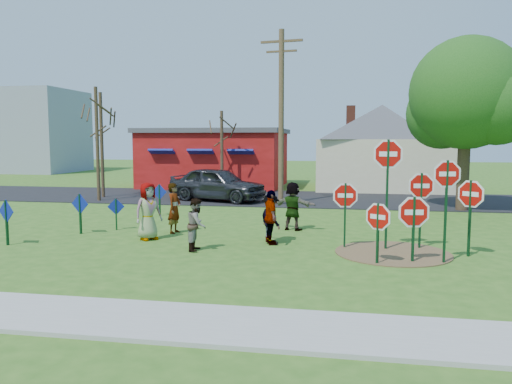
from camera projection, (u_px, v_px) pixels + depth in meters
ground at (242, 241)px, 15.71m from camera, size 120.00×120.00×0.00m
sidewalk at (160, 321)px, 8.65m from camera, size 22.00×1.80×0.08m
road at (285, 198)px, 26.97m from camera, size 120.00×7.50×0.04m
dirt_patch at (393, 253)px, 13.96m from camera, size 3.20×3.20×0.03m
red_building at (216, 157)px, 34.07m from camera, size 9.40×7.69×3.90m
cream_house at (382, 144)px, 32.09m from camera, size 9.40×9.40×6.50m
distant_building at (26, 131)px, 49.48m from camera, size 10.00×8.00×8.00m
stop_sign_a at (378, 221)px, 12.65m from camera, size 0.81×0.53×1.70m
stop_sign_b at (388, 166)px, 14.22m from camera, size 1.14×0.08×3.34m
stop_sign_c at (447, 187)px, 12.64m from camera, size 0.95×0.17×2.79m
stop_sign_d at (421, 192)px, 14.41m from camera, size 1.01×0.14×2.36m
stop_sign_e at (414, 216)px, 12.84m from camera, size 1.09×0.18×1.86m
stop_sign_f at (471, 199)px, 13.46m from camera, size 0.78×0.67×2.22m
stop_sign_g at (345, 201)px, 14.54m from camera, size 0.99×0.07×2.05m
blue_diamond_a at (6, 217)px, 14.99m from camera, size 0.67×0.27×1.39m
blue_diamond_b at (80, 209)px, 16.79m from camera, size 0.69×0.18×1.38m
blue_diamond_c at (116, 210)px, 17.54m from camera, size 0.57×0.18×1.13m
blue_diamond_d at (160, 196)px, 20.79m from camera, size 0.66×0.15×1.34m
person_a at (148, 211)px, 15.81m from camera, size 1.02×1.06×1.83m
person_b at (174, 208)px, 16.95m from camera, size 0.49×0.67×1.71m
person_c at (197, 224)px, 14.29m from camera, size 0.62×0.77×1.51m
person_d at (271, 218)px, 15.43m from camera, size 1.03×1.11×1.50m
person_e at (271, 217)px, 15.07m from camera, size 0.73×1.06×1.66m
person_f at (293, 206)px, 17.48m from camera, size 1.66×0.99×1.71m
suv at (217, 184)px, 25.68m from camera, size 5.45×3.45×1.73m
utility_pole at (281, 114)px, 23.98m from camera, size 2.05×0.37×8.38m
leafy_tree at (469, 99)px, 21.84m from camera, size 5.40×4.92×7.67m
bare_tree_west at (101, 130)px, 27.05m from camera, size 1.80×1.80×5.72m
bare_tree_east at (222, 140)px, 29.02m from camera, size 1.80×1.80×4.84m
bare_tree_mid at (97, 128)px, 25.47m from camera, size 1.80×1.80×5.85m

